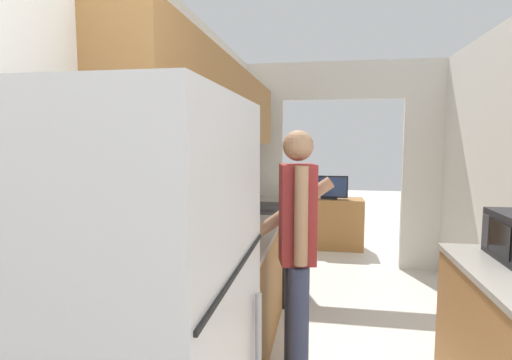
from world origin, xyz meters
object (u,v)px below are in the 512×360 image
Objects in this scene: person at (297,253)px; tv_cabinet at (328,223)px; television at (329,188)px; range_oven at (258,250)px.

person reaches higher than tv_cabinet.
television reaches higher than tv_cabinet.
range_oven is 1.65m from person.
person is at bearing -93.99° from tv_cabinet.
television is at bearing -90.00° from tv_cabinet.
tv_cabinet is 0.53m from television.
range_oven is 1.05× the size of tv_cabinet.
range_oven is at bearing -112.13° from television.
range_oven is 0.63× the size of person.
person is 3.40m from tv_cabinet.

